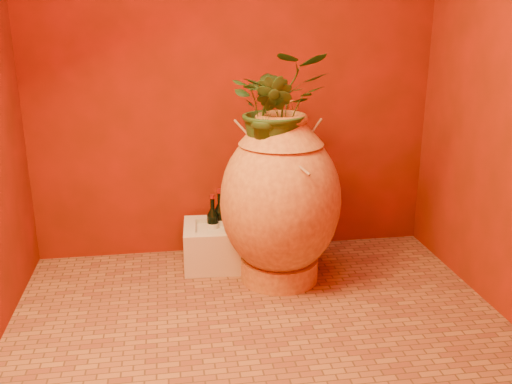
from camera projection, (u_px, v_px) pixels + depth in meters
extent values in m
plane|color=brown|center=(260.00, 325.00, 2.85)|extent=(2.50, 2.50, 0.00)
cube|color=#5D1C05|center=(233.00, 55.00, 3.41)|extent=(2.50, 0.02, 2.50)
cylinder|color=gold|center=(279.00, 268.00, 3.33)|extent=(0.51, 0.51, 0.13)
ellipsoid|color=gold|center=(280.00, 201.00, 3.20)|extent=(0.77, 0.77, 0.85)
cone|color=gold|center=(281.00, 132.00, 3.08)|extent=(0.53, 0.53, 0.13)
torus|color=gold|center=(281.00, 118.00, 3.06)|extent=(0.33, 0.33, 0.05)
cylinder|color=olive|center=(268.00, 156.00, 3.06)|extent=(0.33, 0.38, 0.35)
cylinder|color=olive|center=(282.00, 152.00, 2.99)|extent=(0.22, 0.42, 0.15)
cylinder|color=olive|center=(302.00, 146.00, 3.04)|extent=(0.28, 0.24, 0.26)
cube|color=beige|center=(229.00, 246.00, 3.51)|extent=(0.57, 0.40, 0.23)
cube|color=beige|center=(226.00, 218.00, 3.61)|extent=(0.55, 0.10, 0.03)
cube|color=beige|center=(232.00, 236.00, 3.33)|extent=(0.55, 0.10, 0.03)
cube|color=beige|center=(190.00, 229.00, 3.43)|extent=(0.08, 0.23, 0.03)
cube|color=beige|center=(267.00, 225.00, 3.51)|extent=(0.08, 0.23, 0.03)
cylinder|color=black|center=(237.00, 230.00, 3.45)|extent=(0.08, 0.08, 0.18)
cone|color=black|center=(236.00, 212.00, 3.42)|extent=(0.08, 0.08, 0.05)
cylinder|color=black|center=(236.00, 202.00, 3.40)|extent=(0.03, 0.03, 0.07)
cylinder|color=#9A160E|center=(236.00, 195.00, 3.39)|extent=(0.03, 0.03, 0.03)
cylinder|color=silver|center=(237.00, 230.00, 3.45)|extent=(0.08, 0.08, 0.08)
cylinder|color=black|center=(220.00, 225.00, 3.54)|extent=(0.08, 0.08, 0.18)
cone|color=black|center=(220.00, 207.00, 3.50)|extent=(0.08, 0.08, 0.05)
cylinder|color=black|center=(220.00, 198.00, 3.48)|extent=(0.03, 0.03, 0.07)
cylinder|color=#9A160E|center=(220.00, 191.00, 3.47)|extent=(0.03, 0.03, 0.03)
cylinder|color=silver|center=(220.00, 225.00, 3.54)|extent=(0.08, 0.08, 0.08)
cylinder|color=black|center=(213.00, 228.00, 3.50)|extent=(0.07, 0.07, 0.17)
cone|color=black|center=(213.00, 212.00, 3.47)|extent=(0.07, 0.07, 0.05)
cylinder|color=black|center=(212.00, 203.00, 3.45)|extent=(0.02, 0.02, 0.07)
cylinder|color=#9A160E|center=(212.00, 197.00, 3.44)|extent=(0.03, 0.03, 0.02)
cylinder|color=silver|center=(213.00, 228.00, 3.50)|extent=(0.07, 0.07, 0.07)
cylinder|color=#996623|center=(293.00, 115.00, 3.50)|extent=(0.03, 0.15, 0.03)
cylinder|color=#996623|center=(295.00, 124.00, 3.45)|extent=(0.02, 0.02, 0.09)
torus|color=#996623|center=(293.00, 106.00, 3.49)|extent=(0.08, 0.01, 0.08)
cylinder|color=#996623|center=(293.00, 111.00, 3.49)|extent=(0.01, 0.01, 0.05)
imported|color=#244217|center=(278.00, 106.00, 3.05)|extent=(0.53, 0.46, 0.58)
imported|color=#244217|center=(271.00, 115.00, 2.96)|extent=(0.30, 0.29, 0.42)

